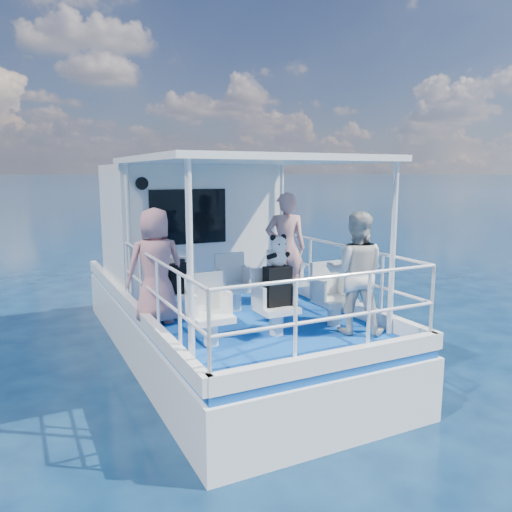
{
  "coord_description": "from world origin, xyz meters",
  "views": [
    {
      "loc": [
        -2.98,
        -6.53,
        2.96
      ],
      "look_at": [
        0.05,
        -0.4,
        1.82
      ],
      "focal_mm": 35.0,
      "sensor_mm": 36.0,
      "label": 1
    }
  ],
  "objects_px": {
    "backpack_center": "(277,286)",
    "panda": "(278,251)",
    "passenger_port_fwd": "(156,266)",
    "passenger_stbd_aft": "(356,273)"
  },
  "relations": [
    {
      "from": "passenger_port_fwd",
      "to": "passenger_stbd_aft",
      "type": "bearing_deg",
      "value": 147.42
    },
    {
      "from": "passenger_port_fwd",
      "to": "backpack_center",
      "type": "height_order",
      "value": "passenger_port_fwd"
    },
    {
      "from": "backpack_center",
      "to": "panda",
      "type": "height_order",
      "value": "panda"
    },
    {
      "from": "backpack_center",
      "to": "panda",
      "type": "xyz_separation_m",
      "value": [
        0.02,
        0.03,
        0.45
      ]
    },
    {
      "from": "passenger_port_fwd",
      "to": "backpack_center",
      "type": "bearing_deg",
      "value": 139.93
    },
    {
      "from": "backpack_center",
      "to": "passenger_stbd_aft",
      "type": "bearing_deg",
      "value": -22.25
    },
    {
      "from": "passenger_stbd_aft",
      "to": "panda",
      "type": "xyz_separation_m",
      "value": [
        -0.92,
        0.41,
        0.3
      ]
    },
    {
      "from": "passenger_port_fwd",
      "to": "backpack_center",
      "type": "distance_m",
      "value": 1.72
    },
    {
      "from": "passenger_port_fwd",
      "to": "backpack_center",
      "type": "xyz_separation_m",
      "value": [
        1.26,
        -1.16,
        -0.17
      ]
    },
    {
      "from": "backpack_center",
      "to": "panda",
      "type": "relative_size",
      "value": 1.26
    }
  ]
}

